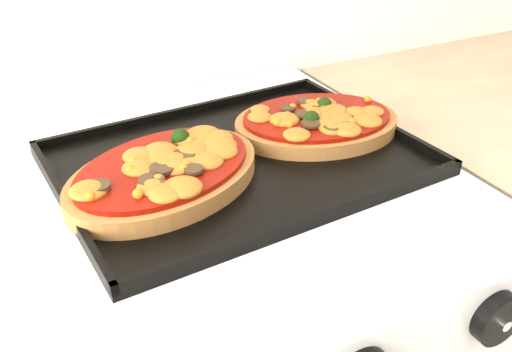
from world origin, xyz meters
TOP-DOWN VIEW (x-y plane):
  - knob_right at (0.16, 1.37)m, footprint 0.06×0.02m
  - baking_tray at (0.02, 1.69)m, footprint 0.48×0.37m
  - pizza_left at (-0.09, 1.68)m, footprint 0.31×0.26m
  - pizza_right at (0.16, 1.72)m, footprint 0.27×0.22m

SIDE VIEW (x-z plane):
  - knob_right at x=0.16m, z-range 0.82..0.89m
  - baking_tray at x=0.02m, z-range 0.91..0.93m
  - pizza_right at x=0.16m, z-range 0.92..0.95m
  - pizza_left at x=-0.09m, z-range 0.92..0.96m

